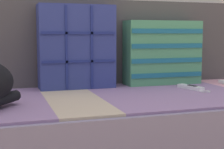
% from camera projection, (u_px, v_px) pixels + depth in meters
% --- Properties ---
extents(couch, '(2.00, 0.88, 0.40)m').
position_uv_depth(couch, '(96.00, 137.00, 1.60)').
color(couch, '#3D3838').
rests_on(couch, ground_plane).
extents(sofa_backrest, '(1.96, 0.14, 0.46)m').
position_uv_depth(sofa_backrest, '(78.00, 42.00, 1.90)').
color(sofa_backrest, '#474242').
rests_on(sofa_backrest, couch).
extents(throw_pillow_quilted, '(0.39, 0.14, 0.43)m').
position_uv_depth(throw_pillow_quilted, '(77.00, 47.00, 1.76)').
color(throw_pillow_quilted, navy).
rests_on(throw_pillow_quilted, couch).
extents(throw_pillow_striped, '(0.43, 0.14, 0.35)m').
position_uv_depth(throw_pillow_striped, '(162.00, 53.00, 1.91)').
color(throw_pillow_striped, '#4C9366').
rests_on(throw_pillow_striped, couch).
extents(game_remote_near, '(0.09, 0.21, 0.02)m').
position_uv_depth(game_remote_near, '(192.00, 88.00, 1.73)').
color(game_remote_near, white).
rests_on(game_remote_near, couch).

